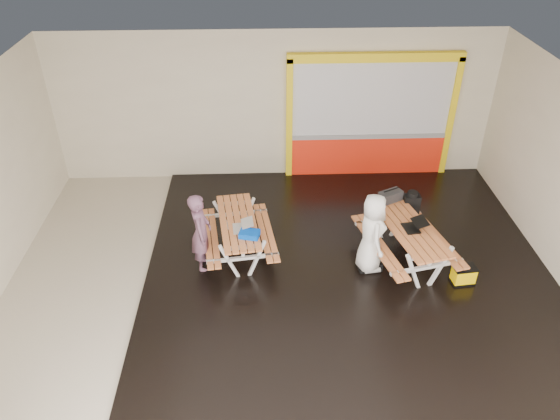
{
  "coord_description": "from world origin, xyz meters",
  "views": [
    {
      "loc": [
        -0.32,
        -7.39,
        6.5
      ],
      "look_at": [
        0.0,
        0.9,
        1.0
      ],
      "focal_mm": 34.23,
      "sensor_mm": 36.0,
      "label": 1
    }
  ],
  "objects_px": {
    "person_left": "(201,233)",
    "toolbox": "(390,196)",
    "backpack": "(411,204)",
    "picnic_table_left": "(238,229)",
    "laptop_left": "(242,226)",
    "person_right": "(372,233)",
    "fluke_bag": "(463,275)",
    "picnic_table_right": "(408,235)",
    "dark_case": "(369,264)",
    "laptop_right": "(414,226)",
    "blue_pouch": "(249,234)"
  },
  "relations": [
    {
      "from": "person_left",
      "to": "toolbox",
      "type": "relative_size",
      "value": 3.08
    },
    {
      "from": "person_left",
      "to": "backpack",
      "type": "bearing_deg",
      "value": -79.17
    },
    {
      "from": "backpack",
      "to": "picnic_table_left",
      "type": "bearing_deg",
      "value": -171.59
    },
    {
      "from": "laptop_left",
      "to": "backpack",
      "type": "relative_size",
      "value": 0.76
    },
    {
      "from": "person_right",
      "to": "fluke_bag",
      "type": "distance_m",
      "value": 1.82
    },
    {
      "from": "picnic_table_right",
      "to": "person_left",
      "type": "distance_m",
      "value": 3.82
    },
    {
      "from": "person_right",
      "to": "fluke_bag",
      "type": "xyz_separation_m",
      "value": [
        1.64,
        -0.47,
        -0.64
      ]
    },
    {
      "from": "person_right",
      "to": "dark_case",
      "type": "xyz_separation_m",
      "value": [
        0.03,
        0.01,
        -0.73
      ]
    },
    {
      "from": "person_right",
      "to": "toolbox",
      "type": "relative_size",
      "value": 3.02
    },
    {
      "from": "person_left",
      "to": "person_right",
      "type": "distance_m",
      "value": 3.09
    },
    {
      "from": "laptop_left",
      "to": "backpack",
      "type": "bearing_deg",
      "value": 12.79
    },
    {
      "from": "laptop_left",
      "to": "backpack",
      "type": "distance_m",
      "value": 3.43
    },
    {
      "from": "laptop_right",
      "to": "toolbox",
      "type": "relative_size",
      "value": 0.89
    },
    {
      "from": "picnic_table_right",
      "to": "toolbox",
      "type": "bearing_deg",
      "value": 100.57
    },
    {
      "from": "dark_case",
      "to": "fluke_bag",
      "type": "bearing_deg",
      "value": -16.88
    },
    {
      "from": "blue_pouch",
      "to": "dark_case",
      "type": "xyz_separation_m",
      "value": [
        2.22,
        -0.09,
        -0.69
      ]
    },
    {
      "from": "backpack",
      "to": "dark_case",
      "type": "xyz_separation_m",
      "value": [
        -0.98,
        -1.09,
        -0.61
      ]
    },
    {
      "from": "toolbox",
      "to": "backpack",
      "type": "height_order",
      "value": "toolbox"
    },
    {
      "from": "toolbox",
      "to": "dark_case",
      "type": "xyz_separation_m",
      "value": [
        -0.54,
        -1.1,
        -0.8
      ]
    },
    {
      "from": "blue_pouch",
      "to": "person_right",
      "type": "bearing_deg",
      "value": -2.68
    },
    {
      "from": "picnic_table_left",
      "to": "backpack",
      "type": "distance_m",
      "value": 3.47
    },
    {
      "from": "person_left",
      "to": "toolbox",
      "type": "xyz_separation_m",
      "value": [
        3.65,
        0.92,
        0.12
      ]
    },
    {
      "from": "laptop_right",
      "to": "picnic_table_left",
      "type": "bearing_deg",
      "value": 172.27
    },
    {
      "from": "fluke_bag",
      "to": "backpack",
      "type": "bearing_deg",
      "value": 111.87
    },
    {
      "from": "blue_pouch",
      "to": "dark_case",
      "type": "distance_m",
      "value": 2.33
    },
    {
      "from": "picnic_table_right",
      "to": "blue_pouch",
      "type": "distance_m",
      "value": 2.94
    },
    {
      "from": "blue_pouch",
      "to": "toolbox",
      "type": "xyz_separation_m",
      "value": [
        2.77,
        1.01,
        0.11
      ]
    },
    {
      "from": "laptop_left",
      "to": "dark_case",
      "type": "relative_size",
      "value": 0.95
    },
    {
      "from": "backpack",
      "to": "toolbox",
      "type": "bearing_deg",
      "value": 178.58
    },
    {
      "from": "laptop_right",
      "to": "dark_case",
      "type": "height_order",
      "value": "laptop_right"
    },
    {
      "from": "laptop_left",
      "to": "blue_pouch",
      "type": "height_order",
      "value": "laptop_left"
    },
    {
      "from": "picnic_table_right",
      "to": "toolbox",
      "type": "relative_size",
      "value": 4.54
    },
    {
      "from": "laptop_left",
      "to": "laptop_right",
      "type": "height_order",
      "value": "laptop_right"
    },
    {
      "from": "person_right",
      "to": "toolbox",
      "type": "xyz_separation_m",
      "value": [
        0.57,
        1.12,
        0.07
      ]
    },
    {
      "from": "person_left",
      "to": "laptop_right",
      "type": "height_order",
      "value": "person_left"
    },
    {
      "from": "laptop_right",
      "to": "fluke_bag",
      "type": "xyz_separation_m",
      "value": [
        0.83,
        -0.63,
        -0.66
      ]
    },
    {
      "from": "laptop_left",
      "to": "person_right",
      "type": "bearing_deg",
      "value": -8.45
    },
    {
      "from": "toolbox",
      "to": "blue_pouch",
      "type": "bearing_deg",
      "value": -159.91
    },
    {
      "from": "person_right",
      "to": "laptop_left",
      "type": "relative_size",
      "value": 3.81
    },
    {
      "from": "picnic_table_right",
      "to": "laptop_right",
      "type": "xyz_separation_m",
      "value": [
        0.07,
        -0.06,
        0.25
      ]
    },
    {
      "from": "blue_pouch",
      "to": "dark_case",
      "type": "height_order",
      "value": "blue_pouch"
    },
    {
      "from": "picnic_table_right",
      "to": "blue_pouch",
      "type": "height_order",
      "value": "blue_pouch"
    },
    {
      "from": "picnic_table_right",
      "to": "person_left",
      "type": "xyz_separation_m",
      "value": [
        -3.82,
        -0.02,
        0.18
      ]
    },
    {
      "from": "blue_pouch",
      "to": "dark_case",
      "type": "bearing_deg",
      "value": -2.27
    },
    {
      "from": "laptop_left",
      "to": "backpack",
      "type": "xyz_separation_m",
      "value": [
        3.34,
        0.76,
        -0.08
      ]
    },
    {
      "from": "backpack",
      "to": "blue_pouch",
      "type": "bearing_deg",
      "value": -162.63
    },
    {
      "from": "person_right",
      "to": "toolbox",
      "type": "distance_m",
      "value": 1.25
    },
    {
      "from": "blue_pouch",
      "to": "dark_case",
      "type": "relative_size",
      "value": 0.82
    },
    {
      "from": "fluke_bag",
      "to": "blue_pouch",
      "type": "bearing_deg",
      "value": 171.44
    },
    {
      "from": "picnic_table_left",
      "to": "fluke_bag",
      "type": "bearing_deg",
      "value": -14.8
    }
  ]
}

